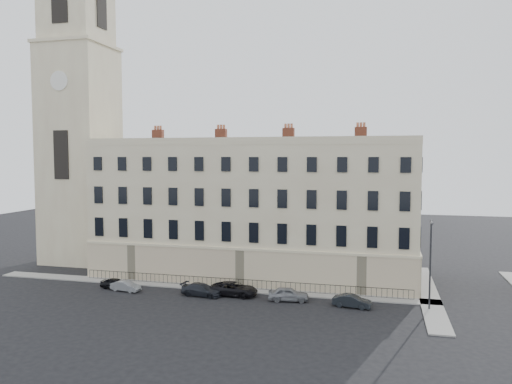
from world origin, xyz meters
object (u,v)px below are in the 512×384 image
at_px(car_d, 234,289).
at_px(streetlamp, 430,261).
at_px(car_e, 288,294).
at_px(car_f, 352,301).
at_px(car_b, 126,286).
at_px(car_a, 116,283).
at_px(car_c, 202,290).

height_order(car_d, streetlamp, streetlamp).
height_order(car_e, streetlamp, streetlamp).
bearing_deg(streetlamp, car_f, -178.17).
xyz_separation_m(car_b, car_e, (16.83, 0.64, 0.13)).
xyz_separation_m(car_b, car_f, (22.85, 0.07, 0.05)).
relative_size(car_b, car_f, 0.91).
relative_size(car_a, car_b, 1.01).
relative_size(car_d, streetlamp, 0.59).
relative_size(car_b, car_d, 0.67).
bearing_deg(car_b, car_a, 76.85).
height_order(car_b, car_c, car_c).
relative_size(car_d, car_f, 1.37).
distance_m(car_e, streetlamp, 13.38).
relative_size(car_b, car_c, 0.76).
bearing_deg(car_d, car_b, 98.56).
distance_m(car_b, car_f, 22.85).
distance_m(car_a, car_c, 9.68).
distance_m(car_c, car_d, 3.17).
height_order(car_c, streetlamp, streetlamp).
distance_m(car_d, streetlamp, 18.81).
height_order(car_b, car_e, car_e).
bearing_deg(streetlamp, car_b, 177.04).
relative_size(car_a, car_e, 0.83).
height_order(car_b, car_d, car_d).
relative_size(car_a, streetlamp, 0.39).
bearing_deg(car_b, car_d, -75.58).
bearing_deg(car_f, car_c, 97.97).
bearing_deg(car_a, car_e, -85.94).
bearing_deg(streetlamp, car_d, 174.46).
bearing_deg(car_e, streetlamp, -97.87).
distance_m(car_e, car_f, 6.05).
relative_size(car_a, car_f, 0.92).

